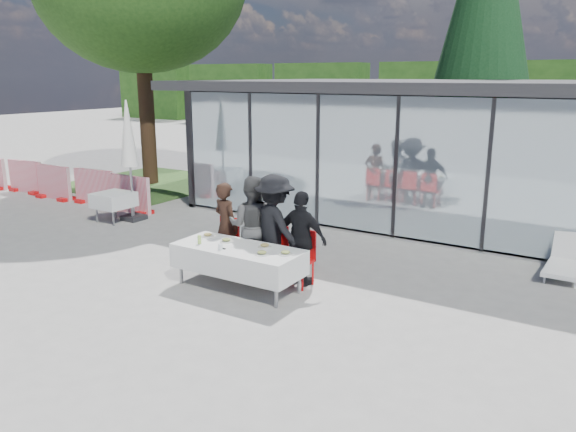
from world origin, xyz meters
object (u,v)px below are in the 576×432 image
(diner_chair_b, at_px, (252,246))
(plate_a, at_px, (208,235))
(diner_a, at_px, (226,226))
(diner_chair_c, at_px, (275,250))
(market_umbrella, at_px, (129,142))
(diner_b, at_px, (252,226))
(diner_d, at_px, (302,239))
(diner_chair_d, at_px, (301,255))
(spare_table_left, at_px, (114,200))
(construction_barriers, at_px, (56,184))
(juice_bottle, at_px, (199,240))
(lounger, at_px, (566,261))
(plate_extra, at_px, (262,253))
(dining_table, at_px, (238,259))
(diner_chair_a, at_px, (226,241))
(conifer_tree, at_px, (487,1))
(plate_d, at_px, (285,253))
(folded_eyeglasses, at_px, (222,248))
(plate_b, at_px, (226,240))
(diner_c, at_px, (275,228))
(plate_c, at_px, (265,246))

(diner_chair_b, distance_m, plate_a, 0.84)
(diner_a, relative_size, diner_chair_b, 1.70)
(diner_chair_c, height_order, market_umbrella, market_umbrella)
(diner_b, distance_m, diner_d, 1.05)
(diner_d, bearing_deg, diner_chair_d, 92.59)
(spare_table_left, relative_size, construction_barriers, 0.11)
(juice_bottle, relative_size, lounger, 0.11)
(plate_a, relative_size, plate_extra, 1.00)
(dining_table, bearing_deg, spare_table_left, 159.56)
(diner_chair_a, bearing_deg, diner_a, 90.00)
(plate_extra, xyz_separation_m, conifer_tree, (0.01, 13.36, 5.21))
(plate_d, bearing_deg, conifer_tree, 91.34)
(diner_chair_a, distance_m, diner_chair_d, 1.65)
(diner_d, relative_size, lounger, 1.24)
(dining_table, bearing_deg, lounger, 38.93)
(diner_chair_d, distance_m, folded_eyeglasses, 1.40)
(spare_table_left, xyz_separation_m, conifer_tree, (5.98, 11.22, 5.43))
(plate_d, xyz_separation_m, lounger, (3.78, 3.71, -0.52))
(diner_chair_a, distance_m, conifer_tree, 13.69)
(plate_b, height_order, plate_extra, same)
(diner_a, height_order, spare_table_left, diner_a)
(conifer_tree, bearing_deg, construction_barriers, -133.13)
(diner_c, xyz_separation_m, plate_c, (0.14, -0.53, -0.18))
(diner_chair_c, bearing_deg, diner_chair_b, 180.00)
(folded_eyeglasses, height_order, lounger, folded_eyeglasses)
(diner_c, distance_m, market_umbrella, 5.71)
(spare_table_left, bearing_deg, juice_bottle, -25.10)
(spare_table_left, bearing_deg, construction_barriers, 164.96)
(diner_b, distance_m, diner_chair_d, 1.12)
(diner_chair_a, relative_size, plate_extra, 4.19)
(diner_b, distance_m, plate_b, 0.64)
(plate_d, xyz_separation_m, conifer_tree, (-0.31, 13.15, 5.21))
(diner_b, xyz_separation_m, plate_a, (-0.60, -0.53, -0.14))
(plate_a, bearing_deg, diner_chair_d, 17.67)
(dining_table, xyz_separation_m, folded_eyeglasses, (-0.17, -0.22, 0.22))
(diner_chair_b, relative_size, lounger, 0.73)
(juice_bottle, relative_size, conifer_tree, 0.01)
(dining_table, distance_m, diner_chair_b, 0.79)
(plate_c, height_order, market_umbrella, market_umbrella)
(dining_table, xyz_separation_m, diner_chair_c, (0.25, 0.75, -0.00))
(diner_chair_b, distance_m, diner_d, 1.09)
(diner_chair_c, height_order, diner_d, diner_d)
(diner_chair_b, relative_size, plate_c, 4.19)
(diner_chair_d, distance_m, juice_bottle, 1.79)
(dining_table, distance_m, diner_a, 1.17)
(plate_a, xyz_separation_m, plate_extra, (1.43, -0.35, 0.00))
(diner_chair_d, xyz_separation_m, juice_bottle, (-1.49, -0.95, 0.29))
(diner_chair_b, height_order, market_umbrella, market_umbrella)
(diner_c, bearing_deg, construction_barriers, 4.58)
(juice_bottle, bearing_deg, diner_chair_a, 99.89)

